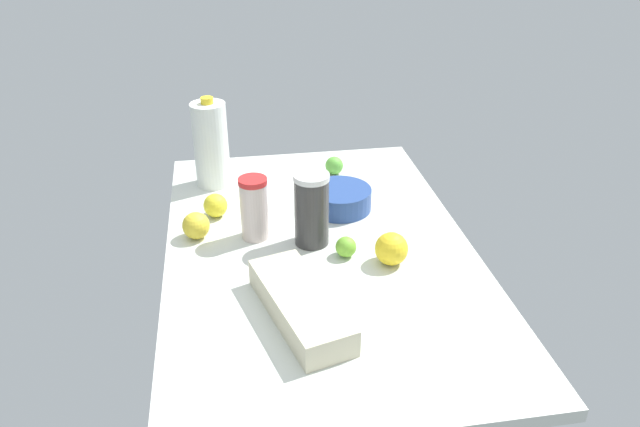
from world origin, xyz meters
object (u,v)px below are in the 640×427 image
object	(u,v)px
mixing_bowl	(340,199)
tumbler_cup	(254,208)
lime_by_jug	(334,165)
egg_carton	(300,305)
milk_jug	(211,145)
lime_far_back	(346,247)
shaker_bottle	(312,209)
lemon_loose	(391,249)
lemon_beside_bowl	(196,226)
lemon_near_front	(215,205)

from	to	relation	value
mixing_bowl	tumbler_cup	bearing A→B (deg)	-64.81
lime_by_jug	egg_carton	bearing A→B (deg)	-16.12
milk_jug	lime_far_back	xyz separation A→B (cm)	(45.63, 31.19, -10.14)
tumbler_cup	shaker_bottle	bearing A→B (deg)	69.81
lemon_loose	lime_by_jug	world-z (taller)	lemon_loose
lemon_beside_bowl	lime_far_back	bearing A→B (deg)	67.78
lemon_beside_bowl	lemon_near_front	world-z (taller)	lemon_beside_bowl
mixing_bowl	lemon_beside_bowl	xyz separation A→B (cm)	(9.41, -39.16, 0.46)
mixing_bowl	lemon_near_front	bearing A→B (deg)	-92.14
tumbler_cup	lemon_beside_bowl	bearing A→B (deg)	-97.68
egg_carton	shaker_bottle	world-z (taller)	shaker_bottle
shaker_bottle	lime_by_jug	distance (cm)	41.88
shaker_bottle	lemon_near_front	distance (cm)	30.31
mixing_bowl	lime_far_back	world-z (taller)	mixing_bowl
egg_carton	lemon_beside_bowl	size ratio (longest dim) A/B	4.63
tumbler_cup	lime_by_jug	xyz separation A→B (cm)	(-34.14, 26.83, -5.55)
mixing_bowl	lemon_beside_bowl	world-z (taller)	lemon_beside_bowl
tumbler_cup	lime_by_jug	distance (cm)	43.78
tumbler_cup	lime_by_jug	world-z (taller)	tumbler_cup
egg_carton	mixing_bowl	distance (cm)	49.14
tumbler_cup	lemon_loose	distance (cm)	36.02
lemon_beside_bowl	egg_carton	bearing A→B (deg)	30.87
egg_carton	milk_jug	bearing A→B (deg)	178.82
tumbler_cup	mixing_bowl	bearing A→B (deg)	115.19
mixing_bowl	lemon_loose	bearing A→B (deg)	13.42
egg_carton	shaker_bottle	bearing A→B (deg)	151.47
milk_jug	mixing_bowl	distance (cm)	41.66
shaker_bottle	lemon_beside_bowl	size ratio (longest dim) A/B	2.72
mixing_bowl	egg_carton	bearing A→B (deg)	-20.60
lemon_loose	shaker_bottle	bearing A→B (deg)	-125.66
tumbler_cup	egg_carton	world-z (taller)	tumbler_cup
lemon_loose	lime_by_jug	distance (cm)	51.85
lemon_loose	lime_by_jug	xyz separation A→B (cm)	(-51.66, -4.34, -1.22)
tumbler_cup	milk_jug	size ratio (longest dim) A/B	0.61
milk_jug	lemon_loose	bearing A→B (deg)	39.27
milk_jug	lemon_near_front	bearing A→B (deg)	0.67
tumbler_cup	shaker_bottle	size ratio (longest dim) A/B	0.87
lemon_loose	lemon_near_front	size ratio (longest dim) A/B	1.22
tumbler_cup	lemon_near_front	size ratio (longest dim) A/B	2.54
lemon_loose	lime_far_back	world-z (taller)	lemon_loose
tumbler_cup	lemon_loose	size ratio (longest dim) A/B	2.07
egg_carton	lemon_near_front	size ratio (longest dim) A/B	4.98
tumbler_cup	lime_far_back	xyz separation A→B (cm)	(12.70, 21.12, -5.76)
lemon_loose	lemon_near_front	bearing A→B (deg)	-126.37
milk_jug	lemon_beside_bowl	world-z (taller)	milk_jug
milk_jug	lemon_beside_bowl	xyz separation A→B (cm)	(30.92, -4.82, -9.20)
egg_carton	mixing_bowl	bearing A→B (deg)	144.04
milk_jug	shaker_bottle	world-z (taller)	milk_jug
egg_carton	lime_far_back	distance (cm)	26.05
egg_carton	milk_jug	xyz separation A→B (cm)	(-67.51, -17.05, 9.64)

